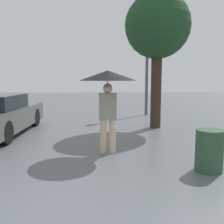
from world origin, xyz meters
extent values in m
cylinder|color=beige|center=(-0.06, 4.27, 0.39)|extent=(0.15, 0.15, 0.77)
cylinder|color=beige|center=(0.15, 4.27, 0.39)|extent=(0.15, 0.15, 0.77)
cube|color=gray|center=(0.04, 4.27, 1.06)|extent=(0.39, 0.23, 0.58)
sphere|color=beige|center=(0.04, 4.27, 1.46)|extent=(0.21, 0.21, 0.21)
cylinder|color=#515456|center=(0.04, 4.27, 1.32)|extent=(0.02, 0.02, 0.62)
cone|color=black|center=(0.04, 4.27, 1.74)|extent=(1.27, 1.27, 0.22)
cylinder|color=black|center=(-2.55, 7.60, 0.31)|extent=(0.18, 0.62, 0.62)
cylinder|color=black|center=(-2.55, 5.02, 0.31)|extent=(0.18, 0.62, 0.62)
cylinder|color=#38281E|center=(1.68, 7.24, 1.41)|extent=(0.35, 0.35, 2.81)
sphere|color=#1E4223|center=(1.68, 7.24, 3.40)|extent=(2.16, 2.16, 2.16)
cylinder|color=#515456|center=(1.84, 10.34, 2.25)|extent=(0.13, 0.13, 4.49)
sphere|color=beige|center=(1.84, 10.34, 4.60)|extent=(0.35, 0.35, 0.35)
cylinder|color=#2D4C33|center=(1.88, 3.12, 0.38)|extent=(0.49, 0.49, 0.76)
camera|label=1|loc=(0.05, -1.22, 1.66)|focal=40.00mm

